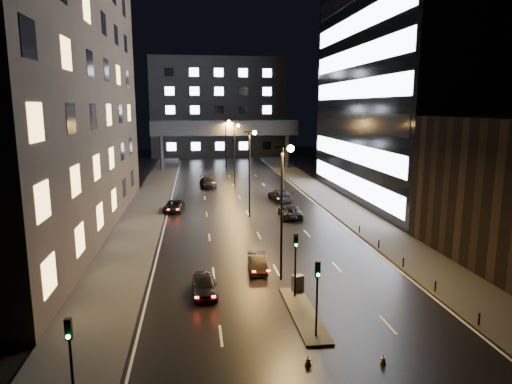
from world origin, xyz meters
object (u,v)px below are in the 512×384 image
car_toward_a (290,212)px  car_away_b (257,262)px  car_toward_b (280,195)px  car_away_c (174,206)px  car_away_a (204,285)px  utility_cabinet (298,283)px  car_away_d (208,182)px

car_toward_a → car_away_b: bearing=73.1°
car_away_b → car_toward_b: size_ratio=0.75×
car_away_c → car_toward_b: bearing=24.9°
car_toward_b → car_away_c: bearing=10.1°
car_away_a → car_toward_b: car_toward_b is taller
car_away_a → car_away_b: size_ratio=1.00×
car_away_a → car_toward_a: 23.49m
utility_cabinet → car_away_b: bearing=96.1°
car_away_c → car_away_d: 17.31m
car_toward_a → car_toward_b: 9.76m
car_away_a → car_toward_b: bearing=67.4°
car_away_c → car_toward_a: (13.67, -5.09, 0.06)m
car_away_a → car_away_b: bearing=41.7°
car_away_b → car_away_c: bearing=113.2°
car_away_c → utility_cabinet: 28.37m
car_away_d → car_away_b: bearing=-92.9°
car_away_b → car_toward_a: size_ratio=0.78×
car_away_a → car_away_b: (4.27, 4.20, -0.02)m
car_toward_a → car_away_c: bearing=-17.1°
car_away_b → car_away_c: car_away_b is taller
car_away_a → car_away_c: bearing=94.2°
car_away_a → car_away_d: (1.51, 42.78, 0.09)m
car_away_a → car_toward_a: (10.46, 21.03, 0.03)m
car_toward_b → utility_cabinet: bearing=73.7°
car_away_b → car_away_c: (-7.49, 21.93, -0.01)m
car_away_a → car_away_b: 5.99m
car_away_a → car_away_d: bearing=85.2°
car_away_a → utility_cabinet: bearing=-7.5°
car_toward_a → utility_cabinet: size_ratio=4.66×
car_away_b → utility_cabinet: size_ratio=3.65×
car_away_c → car_away_d: (4.72, 16.66, 0.13)m
car_away_a → car_toward_b: (11.07, 30.78, 0.10)m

